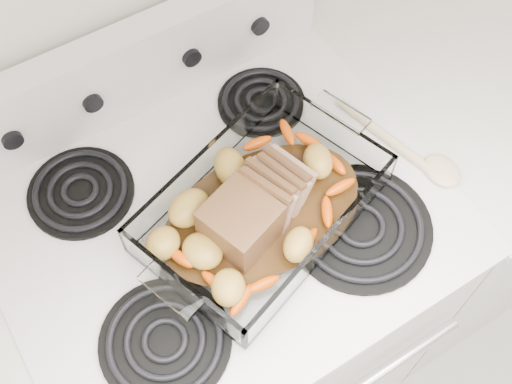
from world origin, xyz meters
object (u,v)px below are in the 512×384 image
electric_range (228,301)px  pork_roast (248,208)px  counter_right (442,178)px  baking_dish (262,209)px

electric_range → pork_roast: bearing=-60.1°
counter_right → baking_dish: size_ratio=2.31×
baking_dish → counter_right: bearing=-13.4°
electric_range → baking_dish: (0.06, -0.05, 0.48)m
pork_roast → baking_dish: bearing=-23.7°
baking_dish → pork_roast: bearing=161.8°
electric_range → pork_roast: (0.03, -0.05, 0.51)m
baking_dish → pork_roast: 0.04m
pork_roast → electric_range: bearing=96.3°
counter_right → baking_dish: (-0.61, -0.05, 0.50)m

